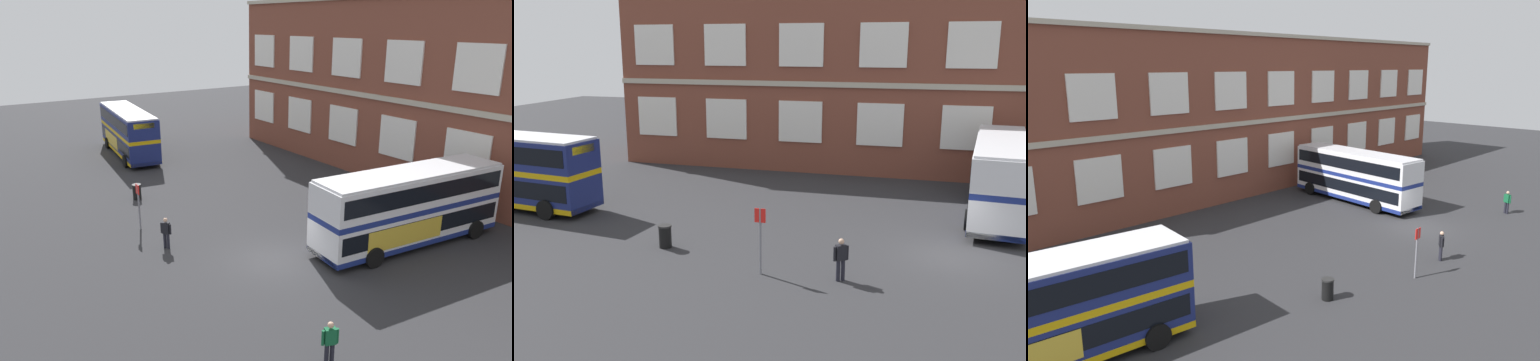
# 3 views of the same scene
# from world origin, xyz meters

# --- Properties ---
(ground_plane) EXTENTS (120.00, 120.00, 0.00)m
(ground_plane) POSITION_xyz_m (0.00, 2.00, 0.00)
(ground_plane) COLOR #2B2B2D
(brick_terminal_building) EXTENTS (48.97, 8.19, 13.20)m
(brick_terminal_building) POSITION_xyz_m (0.93, 17.98, 6.46)
(brick_terminal_building) COLOR brown
(brick_terminal_building) RESTS_ON ground
(double_decker_middle) EXTENTS (3.67, 11.20, 4.07)m
(double_decker_middle) POSITION_xyz_m (2.39, 7.08, 2.15)
(double_decker_middle) COLOR silver
(double_decker_middle) RESTS_ON ground
(waiting_passenger) EXTENTS (0.58, 0.44, 1.70)m
(waiting_passenger) POSITION_xyz_m (-4.21, -3.80, 0.93)
(waiting_passenger) COLOR black
(waiting_passenger) RESTS_ON ground
(bus_stand_flag) EXTENTS (0.44, 0.10, 2.70)m
(bus_stand_flag) POSITION_xyz_m (-7.35, -4.03, 1.64)
(bus_stand_flag) COLOR slate
(bus_stand_flag) RESTS_ON ground
(station_litter_bin) EXTENTS (0.60, 0.60, 1.03)m
(station_litter_bin) POSITION_xyz_m (-12.31, -2.32, 0.52)
(station_litter_bin) COLOR black
(station_litter_bin) RESTS_ON ground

